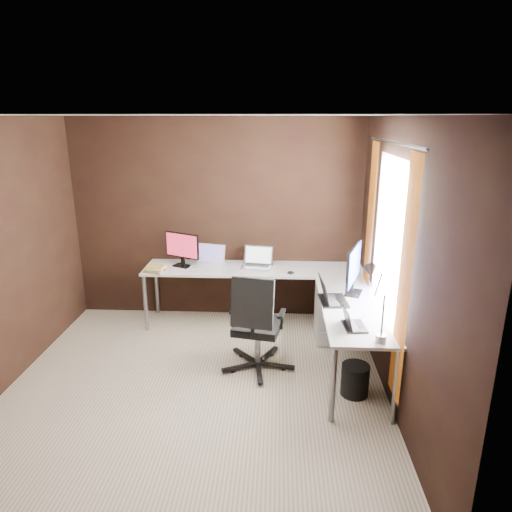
{
  "coord_description": "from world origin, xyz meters",
  "views": [
    {
      "loc": [
        0.77,
        -3.74,
        2.49
      ],
      "look_at": [
        0.53,
        0.95,
        1.05
      ],
      "focal_mm": 32.0,
      "sensor_mm": 36.0,
      "label": 1
    }
  ],
  "objects_px": {
    "drawer_pedestal": "(334,314)",
    "office_chair": "(257,342)",
    "book_stack": "(155,269)",
    "monitor_right": "(354,267)",
    "monitor_left": "(182,248)",
    "laptop_black_small": "(352,323)",
    "laptop_silver": "(257,262)",
    "wastebasket": "(355,380)",
    "desk_lamp": "(374,293)",
    "laptop_black_big": "(330,296)",
    "laptop_white": "(209,261)"
  },
  "relations": [
    {
      "from": "book_stack",
      "to": "desk_lamp",
      "type": "height_order",
      "value": "desk_lamp"
    },
    {
      "from": "monitor_left",
      "to": "book_stack",
      "type": "height_order",
      "value": "monitor_left"
    },
    {
      "from": "book_stack",
      "to": "office_chair",
      "type": "bearing_deg",
      "value": -35.52
    },
    {
      "from": "laptop_white",
      "to": "book_stack",
      "type": "xyz_separation_m",
      "value": [
        -0.6,
        -0.29,
        -0.02
      ]
    },
    {
      "from": "laptop_black_big",
      "to": "desk_lamp",
      "type": "relative_size",
      "value": 0.6
    },
    {
      "from": "monitor_right",
      "to": "laptop_white",
      "type": "distance_m",
      "value": 1.86
    },
    {
      "from": "laptop_black_big",
      "to": "laptop_black_small",
      "type": "xyz_separation_m",
      "value": [
        0.13,
        -0.57,
        -0.01
      ]
    },
    {
      "from": "monitor_left",
      "to": "laptop_black_big",
      "type": "xyz_separation_m",
      "value": [
        1.69,
        -1.04,
        -0.18
      ]
    },
    {
      "from": "monitor_right",
      "to": "office_chair",
      "type": "xyz_separation_m",
      "value": [
        -0.98,
        -0.31,
        -0.72
      ]
    },
    {
      "from": "laptop_black_small",
      "to": "book_stack",
      "type": "bearing_deg",
      "value": 50.59
    },
    {
      "from": "laptop_white",
      "to": "wastebasket",
      "type": "xyz_separation_m",
      "value": [
        1.58,
        -1.58,
        -0.63
      ]
    },
    {
      "from": "laptop_silver",
      "to": "wastebasket",
      "type": "relative_size",
      "value": 1.34
    },
    {
      "from": "monitor_right",
      "to": "office_chair",
      "type": "height_order",
      "value": "monitor_right"
    },
    {
      "from": "laptop_silver",
      "to": "office_chair",
      "type": "height_order",
      "value": "office_chair"
    },
    {
      "from": "book_stack",
      "to": "monitor_right",
      "type": "bearing_deg",
      "value": -14.72
    },
    {
      "from": "laptop_silver",
      "to": "book_stack",
      "type": "relative_size",
      "value": 1.51
    },
    {
      "from": "monitor_left",
      "to": "desk_lamp",
      "type": "relative_size",
      "value": 0.69
    },
    {
      "from": "book_stack",
      "to": "wastebasket",
      "type": "distance_m",
      "value": 2.61
    },
    {
      "from": "laptop_black_small",
      "to": "office_chair",
      "type": "xyz_separation_m",
      "value": [
        -0.85,
        0.5,
        -0.47
      ]
    },
    {
      "from": "laptop_white",
      "to": "monitor_right",
      "type": "bearing_deg",
      "value": -14.61
    },
    {
      "from": "laptop_silver",
      "to": "desk_lamp",
      "type": "bearing_deg",
      "value": -51.58
    },
    {
      "from": "monitor_right",
      "to": "office_chair",
      "type": "relative_size",
      "value": 0.58
    },
    {
      "from": "laptop_black_small",
      "to": "desk_lamp",
      "type": "relative_size",
      "value": 0.44
    },
    {
      "from": "monitor_left",
      "to": "laptop_black_small",
      "type": "xyz_separation_m",
      "value": [
        1.81,
        -1.62,
        -0.19
      ]
    },
    {
      "from": "office_chair",
      "to": "drawer_pedestal",
      "type": "bearing_deg",
      "value": 51.49
    },
    {
      "from": "drawer_pedestal",
      "to": "monitor_left",
      "type": "height_order",
      "value": "monitor_left"
    },
    {
      "from": "monitor_right",
      "to": "desk_lamp",
      "type": "bearing_deg",
      "value": -160.32
    },
    {
      "from": "laptop_black_small",
      "to": "book_stack",
      "type": "distance_m",
      "value": 2.51
    },
    {
      "from": "laptop_silver",
      "to": "office_chair",
      "type": "relative_size",
      "value": 0.38
    },
    {
      "from": "laptop_white",
      "to": "laptop_black_big",
      "type": "height_order",
      "value": "laptop_white"
    },
    {
      "from": "laptop_black_small",
      "to": "office_chair",
      "type": "bearing_deg",
      "value": 53.77
    },
    {
      "from": "laptop_black_small",
      "to": "book_stack",
      "type": "relative_size",
      "value": 1.05
    },
    {
      "from": "monitor_right",
      "to": "desk_lamp",
      "type": "height_order",
      "value": "desk_lamp"
    },
    {
      "from": "office_chair",
      "to": "laptop_black_big",
      "type": "bearing_deg",
      "value": 16.99
    },
    {
      "from": "laptop_black_big",
      "to": "wastebasket",
      "type": "xyz_separation_m",
      "value": [
        0.21,
        -0.48,
        -0.63
      ]
    },
    {
      "from": "drawer_pedestal",
      "to": "monitor_left",
      "type": "relative_size",
      "value": 1.36
    },
    {
      "from": "laptop_white",
      "to": "wastebasket",
      "type": "distance_m",
      "value": 2.32
    },
    {
      "from": "drawer_pedestal",
      "to": "book_stack",
      "type": "bearing_deg",
      "value": 175.93
    },
    {
      "from": "desk_lamp",
      "to": "wastebasket",
      "type": "bearing_deg",
      "value": 81.6
    },
    {
      "from": "desk_lamp",
      "to": "monitor_right",
      "type": "bearing_deg",
      "value": 72.51
    },
    {
      "from": "drawer_pedestal",
      "to": "office_chair",
      "type": "relative_size",
      "value": 0.57
    },
    {
      "from": "monitor_left",
      "to": "office_chair",
      "type": "distance_m",
      "value": 1.62
    },
    {
      "from": "wastebasket",
      "to": "monitor_left",
      "type": "bearing_deg",
      "value": 141.26
    },
    {
      "from": "desk_lamp",
      "to": "laptop_black_small",
      "type": "bearing_deg",
      "value": 105.59
    },
    {
      "from": "drawer_pedestal",
      "to": "monitor_right",
      "type": "relative_size",
      "value": 0.99
    },
    {
      "from": "drawer_pedestal",
      "to": "monitor_left",
      "type": "bearing_deg",
      "value": 168.28
    },
    {
      "from": "laptop_white",
      "to": "monitor_left",
      "type": "bearing_deg",
      "value": -156.14
    },
    {
      "from": "laptop_black_small",
      "to": "book_stack",
      "type": "height_order",
      "value": "laptop_black_small"
    },
    {
      "from": "laptop_white",
      "to": "laptop_silver",
      "type": "xyz_separation_m",
      "value": [
        0.6,
        -0.02,
        -0.0
      ]
    },
    {
      "from": "laptop_black_big",
      "to": "desk_lamp",
      "type": "xyz_separation_m",
      "value": [
        0.26,
        -0.77,
        0.35
      ]
    }
  ]
}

